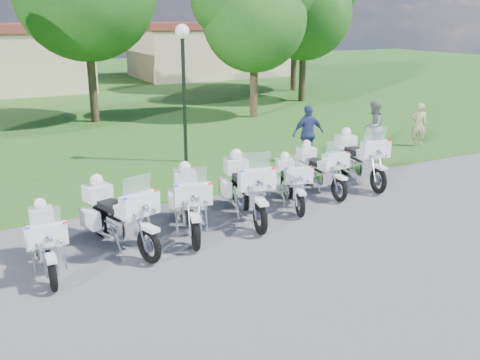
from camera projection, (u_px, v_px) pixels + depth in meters
name	position (u px, v px, depth m)	size (l,w,h in m)	color
ground	(303.00, 229.00, 11.96)	(100.00, 100.00, 0.00)	#505055
grass_lawn	(73.00, 89.00, 34.91)	(100.00, 48.00, 0.01)	#2A561B
motorcycle_0	(46.00, 239.00, 9.89)	(0.76, 2.17, 1.46)	black
motorcycle_1	(118.00, 214.00, 10.84)	(1.29, 2.46, 1.70)	black
motorcycle_2	(189.00, 200.00, 11.66)	(1.25, 2.46, 1.69)	black
motorcycle_3	(246.00, 187.00, 12.48)	(1.19, 2.62, 1.78)	black
motorcycle_4	(291.00, 181.00, 13.35)	(1.13, 2.10, 1.46)	black
motorcycle_5	(320.00, 168.00, 14.37)	(0.82, 2.30, 1.54)	black
motorcycle_6	(359.00, 157.00, 15.14)	(1.14, 2.58, 1.75)	black
lamp_post	(183.00, 60.00, 16.51)	(0.44, 0.44, 4.33)	black
tree_2	(253.00, 9.00, 23.76)	(5.51, 4.70, 7.35)	#38281C
tree_3	(304.00, 3.00, 28.37)	(5.93, 5.06, 7.91)	#38281C
building_east	(208.00, 49.00, 41.66)	(11.44, 7.28, 4.10)	#C7AE8F
bystander_a	(419.00, 125.00, 19.36)	(0.57, 0.37, 1.56)	tan
bystander_b	(373.00, 127.00, 18.53)	(0.86, 0.67, 1.77)	slate
bystander_c	(308.00, 134.00, 17.20)	(1.09, 0.45, 1.85)	navy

